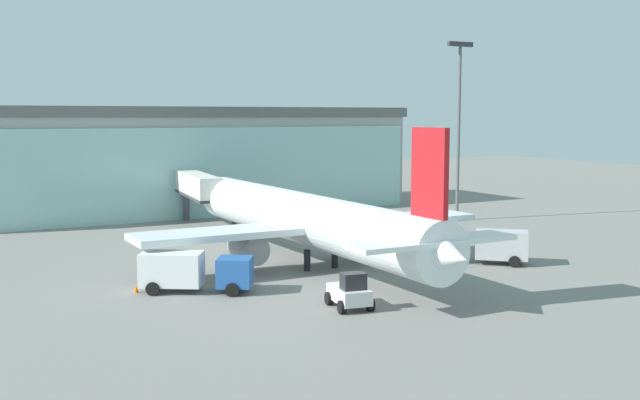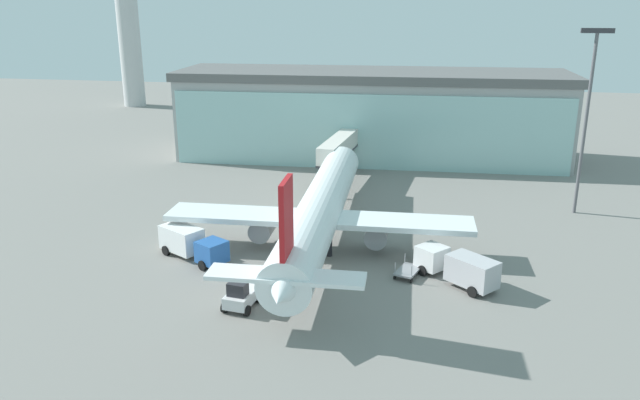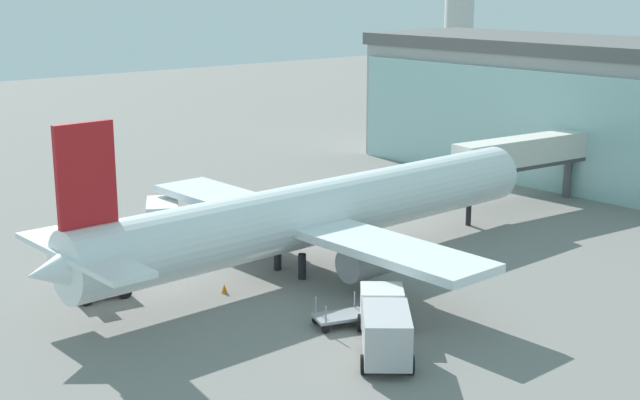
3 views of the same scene
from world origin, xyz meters
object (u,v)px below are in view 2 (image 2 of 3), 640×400
object	(u,v)px
apron_light_mast	(588,108)
catering_truck	(191,243)
jet_bridge	(339,148)
airplane	(320,211)
fuel_truck	(458,267)
safety_cone_wingtip	(164,246)
baggage_cart	(408,271)
safety_cone_nose	(309,275)
pushback_tug	(241,296)

from	to	relation	value
apron_light_mast	catering_truck	distance (m)	42.67
jet_bridge	airplane	size ratio (longest dim) A/B	0.37
fuel_truck	safety_cone_wingtip	distance (m)	26.99
apron_light_mast	baggage_cart	xyz separation A→B (m)	(-17.23, -19.93, -11.05)
jet_bridge	safety_cone_nose	xyz separation A→B (m)	(1.97, -30.40, -3.98)
jet_bridge	apron_light_mast	xyz separation A→B (m)	(27.35, -8.52, 7.29)
safety_cone_wingtip	safety_cone_nose	bearing A→B (deg)	-15.25
apron_light_mast	fuel_truck	xyz separation A→B (m)	(-13.15, -20.59, -10.08)
catering_truck	safety_cone_wingtip	bearing A→B (deg)	-174.81
safety_cone_wingtip	catering_truck	bearing A→B (deg)	-25.17
jet_bridge	safety_cone_nose	size ratio (longest dim) A/B	25.72
catering_truck	safety_cone_nose	world-z (taller)	catering_truck
airplane	safety_cone_nose	bearing A→B (deg)	-179.00
fuel_truck	baggage_cart	bearing A→B (deg)	31.31
catering_truck	baggage_cart	xyz separation A→B (m)	(19.37, -0.44, -0.97)
airplane	pushback_tug	xyz separation A→B (m)	(-3.66, -13.26, -2.56)
apron_light_mast	fuel_truck	bearing A→B (deg)	-122.56
jet_bridge	apron_light_mast	distance (m)	29.56
fuel_truck	catering_truck	bearing A→B (deg)	37.82
airplane	baggage_cart	world-z (taller)	airplane
baggage_cart	fuel_truck	bearing A→B (deg)	-81.06
jet_bridge	fuel_truck	distance (m)	32.52
airplane	baggage_cart	xyz separation A→B (m)	(8.49, -5.29, -3.04)
airplane	pushback_tug	distance (m)	13.99
catering_truck	apron_light_mast	bearing A→B (deg)	58.40
catering_truck	fuel_truck	size ratio (longest dim) A/B	1.06
apron_light_mast	pushback_tug	distance (m)	41.87
baggage_cart	catering_truck	bearing A→B (deg)	106.84
baggage_cart	jet_bridge	bearing A→B (deg)	37.72
catering_truck	fuel_truck	world-z (taller)	same
pushback_tug	safety_cone_wingtip	size ratio (longest dim) A/B	6.20
jet_bridge	baggage_cart	world-z (taller)	jet_bridge
airplane	catering_truck	size ratio (longest dim) A/B	5.22
apron_light_mast	jet_bridge	bearing A→B (deg)	162.69
fuel_truck	baggage_cart	distance (m)	4.25
safety_cone_nose	safety_cone_wingtip	xyz separation A→B (m)	(-14.60, 3.98, 0.00)
baggage_cart	apron_light_mast	bearing A→B (deg)	-22.70
fuel_truck	safety_cone_nose	world-z (taller)	fuel_truck
jet_bridge	pushback_tug	world-z (taller)	jet_bridge
fuel_truck	safety_cone_wingtip	world-z (taller)	fuel_truck
catering_truck	safety_cone_wingtip	world-z (taller)	catering_truck
jet_bridge	baggage_cart	xyz separation A→B (m)	(10.12, -28.45, -3.76)
jet_bridge	apron_light_mast	size ratio (longest dim) A/B	0.72
fuel_truck	safety_cone_nose	xyz separation A→B (m)	(-12.23, -1.29, -1.19)
fuel_truck	pushback_tug	xyz separation A→B (m)	(-16.23, -7.30, -0.49)
airplane	pushback_tug	bearing A→B (deg)	162.82
catering_truck	safety_cone_wingtip	xyz separation A→B (m)	(-3.38, 1.59, -1.19)
fuel_truck	baggage_cart	size ratio (longest dim) A/B	2.21
apron_light_mast	pushback_tug	bearing A→B (deg)	-136.49
apron_light_mast	safety_cone_nose	distance (m)	35.35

